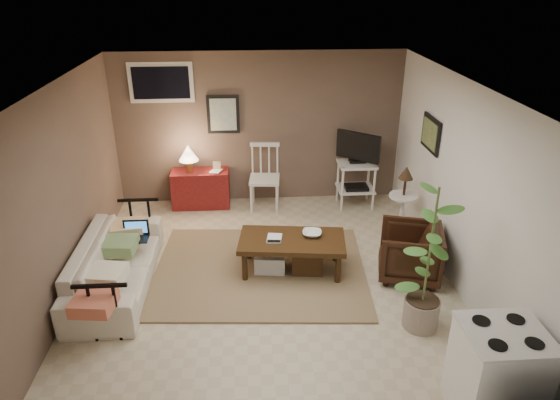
{
  "coord_description": "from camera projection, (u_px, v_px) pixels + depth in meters",
  "views": [
    {
      "loc": [
        -0.19,
        -5.11,
        3.48
      ],
      "look_at": [
        0.18,
        0.35,
        0.95
      ],
      "focal_mm": 32.0,
      "sensor_mm": 36.0,
      "label": 1
    }
  ],
  "objects": [
    {
      "name": "floor",
      "position": [
        267.0,
        283.0,
        6.11
      ],
      "size": [
        5.0,
        5.0,
        0.0
      ],
      "primitive_type": "plane",
      "color": "#C1B293",
      "rests_on": "ground"
    },
    {
      "name": "art_back",
      "position": [
        223.0,
        114.0,
        7.7
      ],
      "size": [
        0.5,
        0.03,
        0.6
      ],
      "primitive_type": "cube",
      "color": "black"
    },
    {
      "name": "art_right",
      "position": [
        431.0,
        134.0,
        6.56
      ],
      "size": [
        0.03,
        0.6,
        0.45
      ],
      "primitive_type": "cube",
      "color": "black"
    },
    {
      "name": "window",
      "position": [
        161.0,
        83.0,
        7.44
      ],
      "size": [
        0.96,
        0.03,
        0.6
      ],
      "primitive_type": "cube",
      "color": "silver"
    },
    {
      "name": "rug",
      "position": [
        260.0,
        270.0,
        6.34
      ],
      "size": [
        2.79,
        2.3,
        0.03
      ],
      "primitive_type": "cube",
      "rotation": [
        0.0,
        0.0,
        -0.07
      ],
      "color": "olive",
      "rests_on": "floor"
    },
    {
      "name": "coffee_table",
      "position": [
        291.0,
        252.0,
        6.23
      ],
      "size": [
        1.37,
        0.82,
        0.49
      ],
      "color": "#3C2210",
      "rests_on": "floor"
    },
    {
      "name": "sofa",
      "position": [
        114.0,
        256.0,
        5.89
      ],
      "size": [
        0.6,
        2.05,
        0.8
      ],
      "primitive_type": "imported",
      "rotation": [
        0.0,
        0.0,
        1.57
      ],
      "color": "silver",
      "rests_on": "floor"
    },
    {
      "name": "sofa_pillows",
      "position": [
        113.0,
        260.0,
        5.64
      ],
      "size": [
        0.39,
        1.95,
        0.14
      ],
      "primitive_type": null,
      "color": "#F3EBC9",
      "rests_on": "sofa"
    },
    {
      "name": "sofa_end_rails",
      "position": [
        125.0,
        260.0,
        5.93
      ],
      "size": [
        0.55,
        2.05,
        0.69
      ],
      "primitive_type": null,
      "color": "black",
      "rests_on": "floor"
    },
    {
      "name": "laptop",
      "position": [
        136.0,
        233.0,
        6.18
      ],
      "size": [
        0.32,
        0.23,
        0.21
      ],
      "color": "black",
      "rests_on": "sofa"
    },
    {
      "name": "red_console",
      "position": [
        200.0,
        185.0,
        7.94
      ],
      "size": [
        0.9,
        0.4,
        1.04
      ],
      "color": "maroon",
      "rests_on": "floor"
    },
    {
      "name": "spindle_chair",
      "position": [
        265.0,
        179.0,
        7.85
      ],
      "size": [
        0.5,
        0.5,
        1.03
      ],
      "color": "silver",
      "rests_on": "floor"
    },
    {
      "name": "tv_stand",
      "position": [
        357.0,
        168.0,
        7.84
      ],
      "size": [
        0.6,
        0.5,
        1.22
      ],
      "color": "silver",
      "rests_on": "floor"
    },
    {
      "name": "side_table",
      "position": [
        404.0,
        194.0,
        6.9
      ],
      "size": [
        0.4,
        0.4,
        1.07
      ],
      "color": "silver",
      "rests_on": "floor"
    },
    {
      "name": "armchair",
      "position": [
        410.0,
        250.0,
        6.09
      ],
      "size": [
        0.83,
        0.87,
        0.74
      ],
      "primitive_type": "imported",
      "rotation": [
        0.0,
        0.0,
        -1.84
      ],
      "color": "black",
      "rests_on": "floor"
    },
    {
      "name": "potted_plant",
      "position": [
        429.0,
        255.0,
        5.0
      ],
      "size": [
        0.41,
        0.41,
        1.65
      ],
      "color": "#A28E80",
      "rests_on": "floor"
    },
    {
      "name": "stove",
      "position": [
        497.0,
        373.0,
        4.16
      ],
      "size": [
        0.66,
        0.61,
        0.86
      ],
      "color": "silver",
      "rests_on": "floor"
    },
    {
      "name": "bowl",
      "position": [
        312.0,
        227.0,
        6.17
      ],
      "size": [
        0.24,
        0.1,
        0.24
      ],
      "primitive_type": "imported",
      "rotation": [
        0.0,
        0.0,
        -0.18
      ],
      "color": "#3C2210",
      "rests_on": "coffee_table"
    },
    {
      "name": "book_table",
      "position": [
        267.0,
        230.0,
        6.1
      ],
      "size": [
        0.18,
        0.04,
        0.24
      ],
      "primitive_type": "imported",
      "rotation": [
        0.0,
        0.0,
        -0.15
      ],
      "color": "#3C2210",
      "rests_on": "coffee_table"
    },
    {
      "name": "book_console",
      "position": [
        211.0,
        165.0,
        7.79
      ],
      "size": [
        0.16,
        0.07,
        0.21
      ],
      "primitive_type": "imported",
      "rotation": [
        0.0,
        0.0,
        -0.34
      ],
      "color": "#3C2210",
      "rests_on": "red_console"
    }
  ]
}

